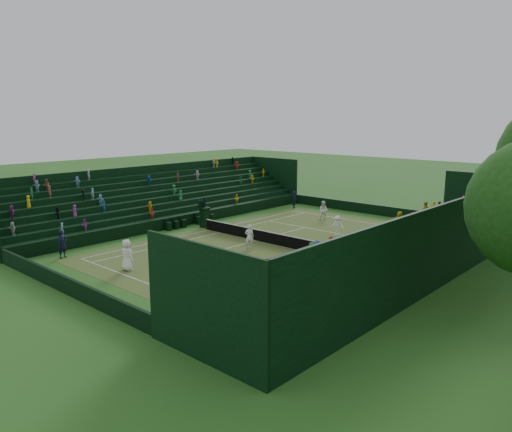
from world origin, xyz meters
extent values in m
plane|color=#26621F|center=(0.00, 0.00, 0.00)|extent=(160.00, 160.00, 0.00)
cube|color=#356D24|center=(0.00, 0.00, 0.01)|extent=(12.97, 26.77, 0.01)
cube|color=black|center=(0.00, 15.88, 0.50)|extent=(17.17, 0.20, 1.00)
cube|color=black|center=(0.00, -15.88, 0.50)|extent=(17.17, 0.20, 1.00)
cube|color=black|center=(8.48, 0.00, 0.50)|extent=(0.20, 31.77, 1.00)
cube|color=black|center=(-8.48, 0.00, 0.50)|extent=(0.20, 31.77, 1.00)
cube|color=black|center=(8.98, 0.00, 0.50)|extent=(0.80, 32.00, 1.00)
cube|color=black|center=(9.79, 0.00, 0.72)|extent=(0.80, 32.00, 1.45)
cube|color=black|center=(10.58, 0.00, 0.95)|extent=(0.80, 32.00, 1.90)
cube|color=black|center=(11.38, 0.00, 1.18)|extent=(0.80, 32.00, 2.35)
cube|color=black|center=(12.18, 0.00, 1.40)|extent=(0.80, 32.00, 2.80)
cube|color=black|center=(12.98, 0.00, 1.62)|extent=(0.80, 32.00, 3.25)
cube|color=black|center=(13.79, 0.00, 1.85)|extent=(0.80, 32.00, 3.70)
cube|color=black|center=(14.59, 0.00, 2.08)|extent=(0.80, 32.00, 4.15)
cube|color=black|center=(15.08, 0.00, 2.45)|extent=(0.20, 32.00, 4.90)
cube|color=black|center=(-8.98, 0.00, 0.50)|extent=(0.80, 32.00, 1.00)
cube|color=black|center=(-9.79, 0.00, 0.72)|extent=(0.80, 32.00, 1.45)
cube|color=black|center=(-10.58, 0.00, 0.95)|extent=(0.80, 32.00, 1.90)
cube|color=black|center=(-11.38, 0.00, 1.18)|extent=(0.80, 32.00, 2.35)
cube|color=black|center=(-12.18, 0.00, 1.40)|extent=(0.80, 32.00, 2.80)
cube|color=black|center=(-12.98, 0.00, 1.62)|extent=(0.80, 32.00, 3.25)
cube|color=black|center=(-13.79, 0.00, 1.85)|extent=(0.80, 32.00, 3.70)
cube|color=black|center=(-14.59, 0.00, 2.08)|extent=(0.80, 32.00, 4.15)
cube|color=black|center=(-15.08, 0.00, 2.45)|extent=(0.20, 32.00, 4.90)
cylinder|color=black|center=(-5.79, 0.00, 0.53)|extent=(0.10, 0.10, 1.06)
cylinder|color=black|center=(5.79, 0.00, 0.53)|extent=(0.10, 0.10, 1.06)
cube|color=black|center=(0.00, 0.00, 0.46)|extent=(11.57, 0.02, 0.86)
cube|color=white|center=(0.00, 0.00, 0.93)|extent=(11.57, 0.04, 0.07)
cube|color=black|center=(-6.63, 0.56, 0.85)|extent=(0.66, 0.66, 1.69)
cube|color=black|center=(-6.63, 0.56, 1.74)|extent=(0.85, 0.85, 0.09)
cube|color=black|center=(-6.96, 0.56, 2.07)|extent=(0.08, 0.85, 0.66)
imported|color=black|center=(-6.63, 0.56, 2.22)|extent=(0.46, 0.51, 0.87)
cube|color=black|center=(-8.02, -2.35, 0.35)|extent=(0.44, 0.44, 0.71)
cube|color=black|center=(-8.24, -2.35, 0.80)|extent=(0.05, 0.44, 0.44)
cube|color=black|center=(-8.02, -1.55, 0.35)|extent=(0.44, 0.44, 0.71)
cube|color=black|center=(-8.24, -1.55, 0.80)|extent=(0.05, 0.44, 0.44)
cube|color=black|center=(-8.02, -0.75, 0.35)|extent=(0.44, 0.44, 0.71)
cube|color=black|center=(-8.24, -0.75, 0.80)|extent=(0.05, 0.44, 0.44)
cube|color=black|center=(-8.02, 1.05, 0.35)|extent=(0.44, 0.44, 0.71)
cube|color=black|center=(-8.24, 1.05, 0.80)|extent=(0.05, 0.44, 0.44)
cube|color=black|center=(-8.02, 1.85, 0.35)|extent=(0.44, 0.44, 0.71)
cube|color=black|center=(-8.24, 1.85, 0.80)|extent=(0.05, 0.44, 0.44)
cube|color=black|center=(-8.02, 2.65, 0.35)|extent=(0.44, 0.44, 0.71)
cube|color=black|center=(-8.24, 2.65, 0.80)|extent=(0.05, 0.44, 0.44)
imported|color=white|center=(-0.87, -11.20, 1.02)|extent=(1.03, 0.71, 2.03)
imported|color=white|center=(1.22, -2.06, 0.91)|extent=(0.79, 0.77, 1.83)
imported|color=white|center=(-0.71, 10.27, 0.91)|extent=(1.08, 0.97, 1.82)
imported|color=white|center=(3.71, 5.85, 0.83)|extent=(1.23, 1.00, 1.66)
imported|color=black|center=(-6.60, 13.29, 0.89)|extent=(0.62, 0.76, 1.78)
imported|color=black|center=(-6.67, -12.57, 0.99)|extent=(0.64, 0.82, 1.98)
camera|label=1|loc=(25.72, -28.20, 9.67)|focal=35.00mm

